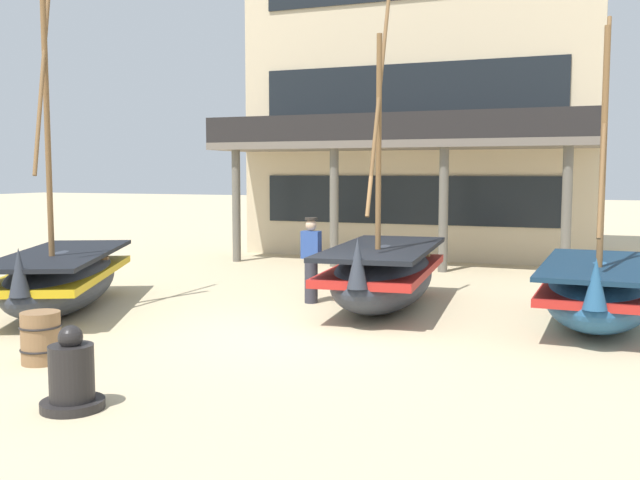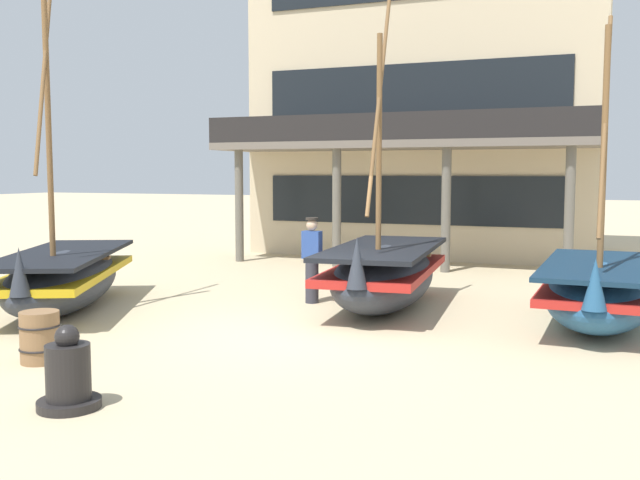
{
  "view_description": "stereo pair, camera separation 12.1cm",
  "coord_description": "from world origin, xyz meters",
  "px_view_note": "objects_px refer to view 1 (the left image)",
  "views": [
    {
      "loc": [
        4.5,
        -10.48,
        2.57
      ],
      "look_at": [
        0.0,
        1.0,
        1.4
      ],
      "focal_mm": 40.36,
      "sensor_mm": 36.0,
      "label": 1
    },
    {
      "loc": [
        4.61,
        -10.43,
        2.57
      ],
      "look_at": [
        0.0,
        1.0,
        1.4
      ],
      "focal_mm": 40.36,
      "sensor_mm": 36.0,
      "label": 2
    }
  ],
  "objects_px": {
    "fishing_boat_far_right": "(599,291)",
    "wooden_barrel": "(41,338)",
    "fisherman_by_hull": "(311,261)",
    "capstan_winch": "(72,377)",
    "fishing_boat_centre_large": "(62,277)",
    "fishing_boat_near_left": "(383,274)",
    "harbor_building_main": "(431,99)"
  },
  "relations": [
    {
      "from": "wooden_barrel",
      "to": "fishing_boat_near_left",
      "type": "bearing_deg",
      "value": 59.63
    },
    {
      "from": "fishing_boat_near_left",
      "to": "fishing_boat_far_right",
      "type": "height_order",
      "value": "fishing_boat_near_left"
    },
    {
      "from": "wooden_barrel",
      "to": "fishing_boat_far_right",
      "type": "bearing_deg",
      "value": 37.32
    },
    {
      "from": "capstan_winch",
      "to": "wooden_barrel",
      "type": "bearing_deg",
      "value": 140.89
    },
    {
      "from": "fishing_boat_near_left",
      "to": "wooden_barrel",
      "type": "height_order",
      "value": "fishing_boat_near_left"
    },
    {
      "from": "fishing_boat_near_left",
      "to": "capstan_winch",
      "type": "xyz_separation_m",
      "value": [
        -1.51,
        -6.8,
        -0.3
      ]
    },
    {
      "from": "fishing_boat_near_left",
      "to": "fishing_boat_centre_large",
      "type": "xyz_separation_m",
      "value": [
        -5.51,
        -2.35,
        -0.04
      ]
    },
    {
      "from": "capstan_winch",
      "to": "harbor_building_main",
      "type": "height_order",
      "value": "harbor_building_main"
    },
    {
      "from": "fisherman_by_hull",
      "to": "wooden_barrel",
      "type": "xyz_separation_m",
      "value": [
        -1.7,
        -5.47,
        -0.48
      ]
    },
    {
      "from": "fisherman_by_hull",
      "to": "wooden_barrel",
      "type": "bearing_deg",
      "value": -107.28
    },
    {
      "from": "wooden_barrel",
      "to": "capstan_winch",
      "type": "bearing_deg",
      "value": -39.11
    },
    {
      "from": "fishing_boat_near_left",
      "to": "fishing_boat_centre_large",
      "type": "height_order",
      "value": "fishing_boat_centre_large"
    },
    {
      "from": "fishing_boat_near_left",
      "to": "fishing_boat_centre_large",
      "type": "relative_size",
      "value": 0.87
    },
    {
      "from": "fishing_boat_near_left",
      "to": "fishing_boat_centre_large",
      "type": "distance_m",
      "value": 5.99
    },
    {
      "from": "fishing_boat_far_right",
      "to": "capstan_winch",
      "type": "height_order",
      "value": "fishing_boat_far_right"
    },
    {
      "from": "fishing_boat_far_right",
      "to": "capstan_winch",
      "type": "distance_m",
      "value": 8.53
    },
    {
      "from": "wooden_barrel",
      "to": "harbor_building_main",
      "type": "height_order",
      "value": "harbor_building_main"
    },
    {
      "from": "fisherman_by_hull",
      "to": "capstan_winch",
      "type": "bearing_deg",
      "value": -90.2
    },
    {
      "from": "fishing_boat_centre_large",
      "to": "capstan_winch",
      "type": "height_order",
      "value": "fishing_boat_centre_large"
    },
    {
      "from": "fishing_boat_near_left",
      "to": "wooden_barrel",
      "type": "bearing_deg",
      "value": -120.37
    },
    {
      "from": "wooden_barrel",
      "to": "harbor_building_main",
      "type": "xyz_separation_m",
      "value": [
        1.71,
        15.75,
        4.58
      ]
    },
    {
      "from": "capstan_winch",
      "to": "fisherman_by_hull",
      "type": "bearing_deg",
      "value": 89.8
    },
    {
      "from": "harbor_building_main",
      "to": "capstan_winch",
      "type": "bearing_deg",
      "value": -90.11
    },
    {
      "from": "fishing_boat_far_right",
      "to": "fishing_boat_centre_large",
      "type": "bearing_deg",
      "value": -166.49
    },
    {
      "from": "wooden_barrel",
      "to": "harbor_building_main",
      "type": "relative_size",
      "value": 0.06
    },
    {
      "from": "fisherman_by_hull",
      "to": "fishing_boat_far_right",
      "type": "bearing_deg",
      "value": -1.68
    },
    {
      "from": "fishing_boat_centre_large",
      "to": "harbor_building_main",
      "type": "relative_size",
      "value": 0.64
    },
    {
      "from": "fishing_boat_far_right",
      "to": "wooden_barrel",
      "type": "height_order",
      "value": "fishing_boat_far_right"
    },
    {
      "from": "capstan_winch",
      "to": "harbor_building_main",
      "type": "xyz_separation_m",
      "value": [
        0.03,
        17.12,
        4.57
      ]
    },
    {
      "from": "capstan_winch",
      "to": "wooden_barrel",
      "type": "height_order",
      "value": "capstan_winch"
    },
    {
      "from": "fisherman_by_hull",
      "to": "wooden_barrel",
      "type": "height_order",
      "value": "fisherman_by_hull"
    },
    {
      "from": "fishing_boat_centre_large",
      "to": "fishing_boat_far_right",
      "type": "xyz_separation_m",
      "value": [
        9.3,
        2.23,
        -0.03
      ]
    }
  ]
}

